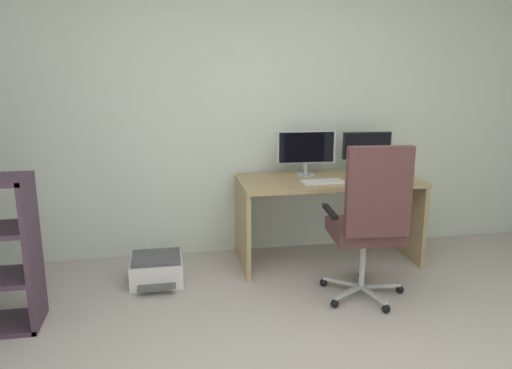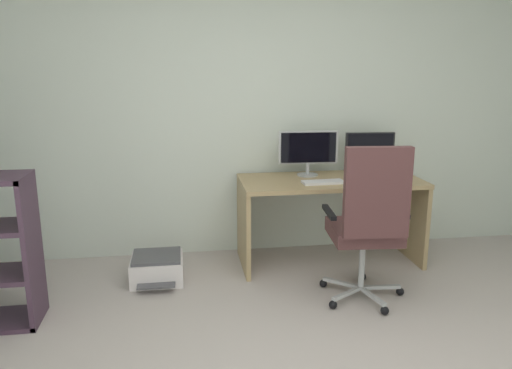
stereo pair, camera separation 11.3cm
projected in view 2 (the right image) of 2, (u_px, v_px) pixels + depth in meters
name	position (u px, v px, depth m)	size (l,w,h in m)	color
wall_back	(260.00, 103.00, 4.41)	(5.34, 0.10, 2.69)	silver
desk	(330.00, 201.00, 4.25)	(1.52, 0.68, 0.74)	tan
monitor_main	(308.00, 149.00, 4.28)	(0.51, 0.18, 0.39)	#B2B5B7
monitor_secondary	(370.00, 149.00, 4.37)	(0.43, 0.18, 0.36)	#B2B5B7
keyboard	(323.00, 182.00, 4.05)	(0.34, 0.13, 0.02)	silver
computer_mouse	(358.00, 181.00, 4.06)	(0.06, 0.10, 0.03)	black
office_chair	(369.00, 220.00, 3.45)	(0.62, 0.63, 1.16)	#B7BABC
printer	(157.00, 268.00, 3.96)	(0.41, 0.46, 0.21)	silver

